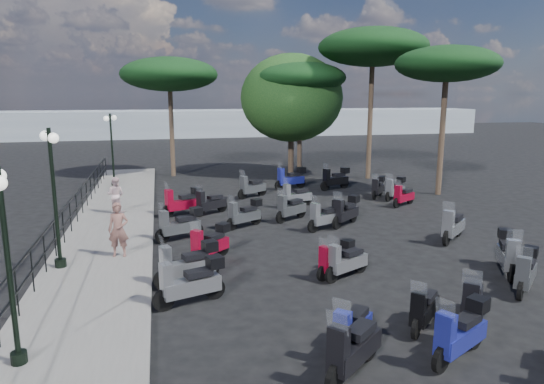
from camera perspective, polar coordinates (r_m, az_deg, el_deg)
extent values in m
plane|color=black|center=(15.73, 4.77, -6.79)|extent=(120.00, 120.00, 0.00)
cube|color=slate|center=(17.96, -18.62, -4.79)|extent=(3.00, 30.00, 0.15)
cylinder|color=black|center=(12.05, -27.83, -10.40)|extent=(0.04, 0.04, 1.10)
cylinder|color=black|center=(13.29, -26.37, -8.27)|extent=(0.04, 0.04, 1.10)
cylinder|color=black|center=(14.56, -25.18, -6.49)|extent=(0.04, 0.04, 1.10)
cylinder|color=black|center=(15.84, -24.19, -5.00)|extent=(0.04, 0.04, 1.10)
cylinder|color=black|center=(17.14, -23.35, -3.74)|extent=(0.04, 0.04, 1.10)
cylinder|color=black|center=(18.45, -22.63, -2.65)|extent=(0.04, 0.04, 1.10)
cylinder|color=black|center=(19.76, -22.00, -1.71)|extent=(0.04, 0.04, 1.10)
cylinder|color=black|center=(21.09, -21.46, -0.88)|extent=(0.04, 0.04, 1.10)
cylinder|color=black|center=(22.41, -20.98, -0.15)|extent=(0.04, 0.04, 1.10)
cylinder|color=black|center=(23.75, -20.55, 0.50)|extent=(0.04, 0.04, 1.10)
cylinder|color=black|center=(25.08, -20.17, 1.07)|extent=(0.04, 0.04, 1.10)
cylinder|color=black|center=(26.42, -19.83, 1.59)|extent=(0.04, 0.04, 1.10)
cylinder|color=black|center=(27.76, -19.52, 2.06)|extent=(0.04, 0.04, 1.10)
cylinder|color=black|center=(29.11, -19.24, 2.49)|extent=(0.04, 0.04, 1.10)
cylinder|color=black|center=(30.46, -18.98, 2.88)|extent=(0.04, 0.04, 1.10)
cube|color=black|center=(17.68, -23.11, -1.51)|extent=(0.04, 26.00, 0.04)
cube|color=black|center=(17.79, -22.97, -3.17)|extent=(0.04, 26.00, 0.04)
cylinder|color=black|center=(10.28, -27.62, -16.86)|extent=(0.29, 0.29, 0.22)
cylinder|color=black|center=(9.64, -28.55, -7.92)|extent=(0.10, 0.10, 3.59)
cylinder|color=black|center=(14.95, -23.61, -7.65)|extent=(0.31, 0.31, 0.23)
cylinder|color=black|center=(14.49, -24.19, -0.79)|extent=(0.11, 0.11, 3.89)
cylinder|color=black|center=(14.25, -24.78, 6.30)|extent=(0.40, 0.81, 0.04)
sphere|color=white|center=(14.68, -25.14, 6.01)|extent=(0.27, 0.27, 0.27)
sphere|color=white|center=(13.83, -24.33, 5.81)|extent=(0.27, 0.27, 0.27)
cylinder|color=black|center=(27.11, -18.05, 1.01)|extent=(0.30, 0.30, 0.23)
cylinder|color=black|center=(26.87, -18.29, 4.73)|extent=(0.10, 0.10, 3.78)
cylinder|color=black|center=(26.74, -18.52, 8.45)|extent=(0.34, 0.81, 0.04)
sphere|color=white|center=(27.12, -18.11, 8.31)|extent=(0.26, 0.26, 0.26)
sphere|color=white|center=(26.36, -18.92, 8.18)|extent=(0.26, 0.26, 0.26)
imported|color=brown|center=(15.10, -17.62, -4.25)|extent=(0.63, 0.45, 1.64)
imported|color=beige|center=(20.71, -17.92, -0.33)|extent=(0.87, 0.77, 1.47)
cylinder|color=black|center=(9.42, 7.99, -18.41)|extent=(0.40, 0.42, 0.48)
cylinder|color=black|center=(10.41, 10.59, -15.44)|extent=(0.40, 0.42, 0.48)
cube|color=navy|center=(9.87, 9.51, -15.81)|extent=(1.13, 1.17, 0.34)
cube|color=black|center=(9.89, 9.92, -13.97)|extent=(0.63, 0.64, 0.14)
cube|color=navy|center=(9.27, 8.27, -15.73)|extent=(0.37, 0.36, 0.70)
plane|color=white|center=(9.02, 8.20, -13.36)|extent=(0.33, 0.32, 0.37)
cylinder|color=black|center=(11.68, -12.64, -12.33)|extent=(0.52, 0.26, 0.52)
cylinder|color=black|center=(12.10, -6.75, -11.25)|extent=(0.52, 0.26, 0.52)
cube|color=gray|center=(11.82, -9.42, -10.89)|extent=(1.44, 0.78, 0.37)
cube|color=black|center=(11.77, -8.63, -9.38)|extent=(0.71, 0.51, 0.15)
cube|color=gray|center=(11.52, -12.34, -10.01)|extent=(0.32, 0.38, 0.75)
plane|color=white|center=(11.33, -12.75, -7.78)|extent=(0.21, 0.41, 0.40)
cube|color=black|center=(11.86, -6.73, -8.17)|extent=(0.45, 0.44, 0.28)
cylinder|color=black|center=(14.32, -8.99, -7.73)|extent=(0.43, 0.40, 0.49)
cylinder|color=black|center=(15.17, -5.79, -6.54)|extent=(0.43, 0.40, 0.49)
cube|color=maroon|center=(14.72, -7.23, -6.40)|extent=(1.21, 1.13, 0.34)
cube|color=black|center=(14.75, -6.80, -5.19)|extent=(0.65, 0.63, 0.14)
cube|color=maroon|center=(14.23, -8.82, -5.87)|extent=(0.37, 0.37, 0.71)
plane|color=white|center=(14.06, -9.05, -4.16)|extent=(0.32, 0.34, 0.38)
cube|color=black|center=(14.99, -5.79, -4.17)|extent=(0.47, 0.47, 0.26)
cylinder|color=black|center=(16.67, -12.78, -5.08)|extent=(0.51, 0.29, 0.50)
cylinder|color=black|center=(17.17, -8.90, -4.44)|extent=(0.51, 0.29, 0.50)
cube|color=#424548|center=(16.88, -10.67, -4.11)|extent=(1.40, 0.86, 0.36)
cube|color=black|center=(16.88, -10.16, -3.06)|extent=(0.70, 0.53, 0.15)
cube|color=#424548|center=(16.57, -12.58, -3.43)|extent=(0.33, 0.38, 0.74)
plane|color=white|center=(16.44, -12.86, -1.87)|extent=(0.23, 0.40, 0.39)
cube|color=black|center=(17.01, -8.91, -2.24)|extent=(0.46, 0.45, 0.27)
cylinder|color=black|center=(17.83, -4.76, -3.79)|extent=(0.46, 0.32, 0.48)
cylinder|color=black|center=(18.56, -1.87, -3.15)|extent=(0.46, 0.32, 0.48)
cube|color=#424548|center=(18.17, -3.17, -2.89)|extent=(1.29, 0.93, 0.34)
cube|color=black|center=(18.21, -2.78, -1.96)|extent=(0.66, 0.55, 0.14)
cube|color=#424548|center=(17.76, -4.59, -2.33)|extent=(0.34, 0.37, 0.69)
plane|color=white|center=(17.63, -4.76, -0.95)|extent=(0.25, 0.37, 0.37)
cube|color=black|center=(18.42, -1.84, -1.23)|extent=(0.45, 0.44, 0.26)
cylinder|color=black|center=(20.00, -12.19, -2.26)|extent=(0.53, 0.31, 0.53)
cylinder|color=black|center=(20.56, -8.86, -1.76)|extent=(0.53, 0.31, 0.53)
cube|color=maroon|center=(20.25, -10.38, -1.44)|extent=(1.45, 0.91, 0.37)
cube|color=black|center=(20.27, -9.94, -0.53)|extent=(0.73, 0.56, 0.15)
cube|color=maroon|center=(19.92, -12.02, -0.81)|extent=(0.35, 0.40, 0.77)
plane|color=white|center=(19.80, -12.25, 0.56)|extent=(0.25, 0.42, 0.41)
cube|color=black|center=(20.42, -8.87, 0.16)|extent=(0.48, 0.47, 0.28)
cylinder|color=black|center=(9.66, 19.27, -18.10)|extent=(0.49, 0.33, 0.50)
cylinder|color=black|center=(10.67, 22.74, -15.41)|extent=(0.49, 0.33, 0.50)
cube|color=navy|center=(10.11, 21.33, -15.63)|extent=(1.37, 0.96, 0.36)
cube|color=black|center=(10.13, 21.93, -13.78)|extent=(0.70, 0.58, 0.15)
cube|color=navy|center=(9.50, 19.73, -15.35)|extent=(0.35, 0.39, 0.73)
plane|color=white|center=(9.25, 19.73, -12.87)|extent=(0.26, 0.39, 0.39)
cube|color=black|center=(10.41, 23.08, -12.05)|extent=(0.47, 0.46, 0.27)
cylinder|color=black|center=(8.71, 7.41, -20.92)|extent=(0.47, 0.42, 0.53)
cylinder|color=black|center=(9.73, 11.39, -17.35)|extent=(0.47, 0.42, 0.53)
cube|color=black|center=(9.15, 9.74, -17.83)|extent=(1.33, 1.20, 0.37)
cube|color=black|center=(9.16, 10.36, -15.66)|extent=(0.71, 0.68, 0.15)
cube|color=black|center=(8.52, 7.81, -17.78)|extent=(0.40, 0.41, 0.77)
plane|color=white|center=(8.24, 7.67, -14.98)|extent=(0.34, 0.37, 0.41)
cylinder|color=black|center=(13.17, 5.99, -9.50)|extent=(0.41, 0.31, 0.43)
cylinder|color=black|center=(13.99, 8.77, -8.31)|extent=(0.41, 0.31, 0.43)
cube|color=maroon|center=(13.55, 7.56, -8.20)|extent=(1.15, 0.89, 0.31)
cube|color=black|center=(13.59, 7.98, -7.03)|extent=(0.60, 0.52, 0.13)
cube|color=maroon|center=(13.08, 6.22, -7.72)|extent=(0.31, 0.33, 0.63)
plane|color=white|center=(12.92, 6.11, -6.08)|extent=(0.24, 0.33, 0.34)
cube|color=black|center=(13.82, 8.89, -6.04)|extent=(0.41, 0.41, 0.23)
cylinder|color=black|center=(18.72, 1.05, -2.98)|extent=(0.47, 0.37, 0.50)
cylinder|color=black|center=(19.65, 3.45, -2.30)|extent=(0.47, 0.37, 0.50)
cube|color=#424548|center=(19.17, 2.38, -2.06)|extent=(1.31, 1.06, 0.35)
cube|color=black|center=(19.24, 2.73, -1.13)|extent=(0.69, 0.61, 0.15)
cube|color=#424548|center=(18.67, 1.22, -1.51)|extent=(0.36, 0.39, 0.73)
plane|color=white|center=(18.52, 1.10, -0.13)|extent=(0.29, 0.37, 0.39)
cylinder|color=black|center=(19.90, -8.54, -2.25)|extent=(0.46, 0.35, 0.49)
cylinder|color=black|center=(20.65, -5.89, -1.68)|extent=(0.46, 0.35, 0.49)
cube|color=black|center=(20.26, -7.09, -1.44)|extent=(1.29, 1.01, 0.34)
cube|color=black|center=(20.30, -6.74, -0.58)|extent=(0.68, 0.59, 0.14)
cube|color=black|center=(19.84, -8.39, -0.90)|extent=(0.35, 0.38, 0.71)
plane|color=white|center=(19.71, -8.57, 0.37)|extent=(0.28, 0.37, 0.38)
cylinder|color=black|center=(23.00, -3.50, -0.26)|extent=(0.49, 0.35, 0.51)
cylinder|color=black|center=(23.83, -1.18, 0.18)|extent=(0.49, 0.35, 0.51)
cube|color=#424548|center=(23.41, -2.23, 0.44)|extent=(1.37, 1.02, 0.36)
cube|color=black|center=(23.47, -1.91, 1.21)|extent=(0.71, 0.60, 0.15)
cube|color=#424548|center=(22.96, -3.36, 0.97)|extent=(0.36, 0.39, 0.74)
plane|color=white|center=(22.84, -3.49, 2.12)|extent=(0.28, 0.39, 0.39)
cylinder|color=black|center=(10.66, 16.58, -15.15)|extent=(0.38, 0.38, 0.45)
cylinder|color=black|center=(11.65, 18.15, -12.89)|extent=(0.38, 0.38, 0.45)
cube|color=black|center=(11.12, 17.52, -13.09)|extent=(1.09, 1.07, 0.32)
cube|color=black|center=(11.16, 17.82, -11.56)|extent=(0.60, 0.59, 0.13)
cube|color=black|center=(10.55, 16.83, -12.89)|extent=(0.34, 0.34, 0.65)
plane|color=white|center=(10.33, 16.88, -10.88)|extent=(0.30, 0.30, 0.35)
cylinder|color=black|center=(11.16, 22.09, -14.11)|extent=(0.41, 0.46, 0.51)
cylinder|color=black|center=(12.33, 22.60, -11.66)|extent=(0.41, 0.46, 0.51)
cube|color=black|center=(11.72, 22.45, -11.87)|extent=(1.16, 1.30, 0.36)
cube|color=black|center=(11.78, 22.63, -10.20)|extent=(0.65, 0.70, 0.15)
cube|color=black|center=(11.04, 22.32, -11.62)|extent=(0.40, 0.38, 0.75)
plane|color=white|center=(10.81, 22.49, -9.41)|extent=(0.37, 0.32, 0.40)
cylinder|color=black|center=(13.07, 7.06, -9.61)|extent=(0.46, 0.30, 0.47)
cylinder|color=black|center=(13.90, 10.38, -8.41)|extent=(0.46, 0.30, 0.47)
cube|color=gray|center=(13.46, 8.94, -8.25)|extent=(1.28, 0.87, 0.33)
cube|color=black|center=(13.49, 9.44, -6.99)|extent=(0.65, 0.53, 0.14)
cube|color=gray|center=(12.97, 7.35, -7.68)|extent=(0.32, 0.36, 0.68)
plane|color=white|center=(12.80, 7.22, -5.88)|extent=(0.24, 0.36, 0.36)
cylinder|color=black|center=(17.56, 4.88, -4.00)|extent=(0.49, 0.30, 0.49)
cylinder|color=black|center=(18.39, 7.71, -3.36)|extent=(0.49, 0.30, 0.49)
cube|color=#9CA0A5|center=(17.96, 6.46, -3.08)|extent=(1.35, 0.87, 0.35)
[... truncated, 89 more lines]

